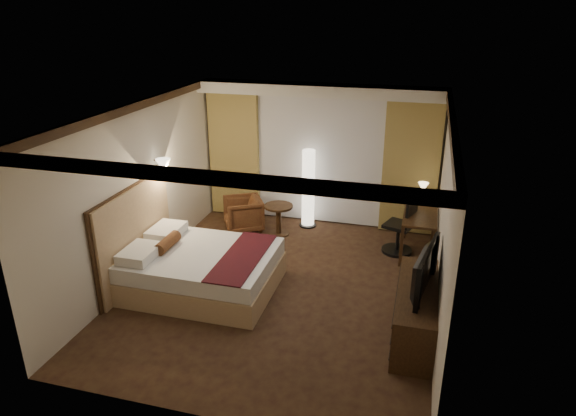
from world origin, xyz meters
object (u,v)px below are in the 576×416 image
(armchair, at_px, (243,212))
(desk, at_px, (419,233))
(bed, at_px, (203,270))
(side_table, at_px, (279,220))
(television, at_px, (418,265))
(office_chair, at_px, (399,223))
(floor_lamp, at_px, (308,189))
(dresser, at_px, (416,312))

(armchair, distance_m, desk, 3.25)
(bed, bearing_deg, desk, 34.13)
(side_table, height_order, television, television)
(side_table, distance_m, office_chair, 2.21)
(side_table, relative_size, desk, 0.47)
(floor_lamp, xyz_separation_m, office_chair, (1.76, -0.69, -0.22))
(armchair, bearing_deg, side_table, 56.32)
(desk, height_order, office_chair, office_chair)
(armchair, xyz_separation_m, floor_lamp, (1.15, 0.48, 0.42))
(bed, height_order, armchair, armchair)
(floor_lamp, height_order, dresser, floor_lamp)
(bed, distance_m, side_table, 2.26)
(floor_lamp, relative_size, dresser, 0.88)
(bed, height_order, desk, desk)
(office_chair, distance_m, television, 2.45)
(floor_lamp, xyz_separation_m, television, (2.12, -3.07, 0.24))
(bed, bearing_deg, office_chair, 36.63)
(floor_lamp, distance_m, dresser, 3.77)
(office_chair, xyz_separation_m, television, (0.36, -2.38, 0.46))
(floor_lamp, bearing_deg, desk, -17.00)
(office_chair, xyz_separation_m, dresser, (0.39, -2.38, -0.20))
(side_table, distance_m, desk, 2.53)
(side_table, xyz_separation_m, desk, (2.53, -0.11, 0.08))
(armchair, relative_size, television, 0.61)
(side_table, height_order, desk, desk)
(bed, relative_size, dresser, 1.22)
(armchair, bearing_deg, office_chair, 56.00)
(dresser, bearing_deg, television, 180.00)
(floor_lamp, bearing_deg, side_table, -129.27)
(armchair, distance_m, floor_lamp, 1.32)
(side_table, xyz_separation_m, television, (2.55, -2.54, 0.71))
(desk, distance_m, television, 2.51)
(floor_lamp, xyz_separation_m, dresser, (2.15, -3.07, -0.43))
(bed, distance_m, office_chair, 3.42)
(side_table, bearing_deg, dresser, -44.53)
(bed, height_order, dresser, dresser)
(armchair, distance_m, office_chair, 2.92)
(television, bearing_deg, dresser, -79.70)
(bed, height_order, side_table, bed)
(television, bearing_deg, armchair, 61.93)
(desk, bearing_deg, floor_lamp, 163.00)
(floor_lamp, bearing_deg, armchair, -157.16)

